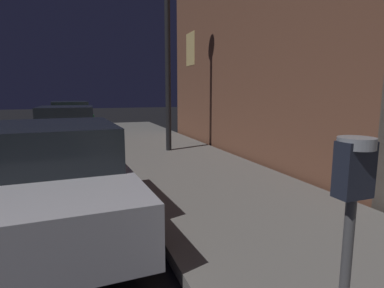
{
  "coord_description": "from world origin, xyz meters",
  "views": [
    {
      "loc": [
        3.13,
        -0.55,
        1.84
      ],
      "look_at": [
        4.18,
        2.31,
        1.35
      ],
      "focal_mm": 29.59,
      "sensor_mm": 36.0,
      "label": 1
    }
  ],
  "objects": [
    {
      "name": "parking_meter",
      "position": [
        4.48,
        0.67,
        1.26
      ],
      "size": [
        0.19,
        0.19,
        1.47
      ],
      "color": "#59595B",
      "rests_on": "sidewalk"
    },
    {
      "name": "street_lamp",
      "position": [
        5.7,
        8.45,
        3.92
      ],
      "size": [
        0.44,
        0.44,
        5.73
      ],
      "color": "black",
      "rests_on": "sidewalk"
    },
    {
      "name": "car_green",
      "position": [
        2.85,
        16.26,
        0.71
      ],
      "size": [
        2.26,
        4.63,
        1.43
      ],
      "color": "#19592D",
      "rests_on": "ground"
    },
    {
      "name": "car_black",
      "position": [
        2.85,
        10.17,
        0.7
      ],
      "size": [
        2.16,
        4.41,
        1.43
      ],
      "color": "black",
      "rests_on": "ground"
    },
    {
      "name": "car_silver",
      "position": [
        2.85,
        4.12,
        0.7
      ],
      "size": [
        2.12,
        4.41,
        1.43
      ],
      "color": "#B7B7BF",
      "rests_on": "ground"
    }
  ]
}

